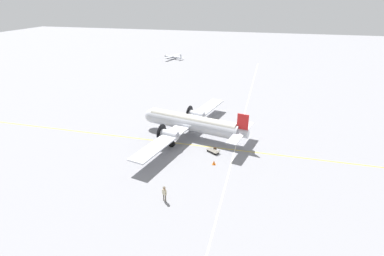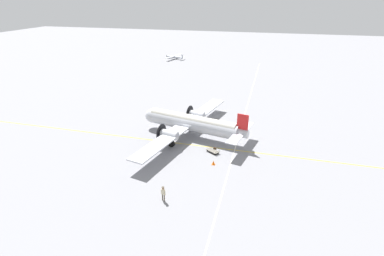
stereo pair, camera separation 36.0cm
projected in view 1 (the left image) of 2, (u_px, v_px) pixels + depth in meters
name	position (u px, v px, depth m)	size (l,w,h in m)	color
ground_plane	(192.00, 137.00, 48.54)	(300.00, 300.00, 0.00)	gray
apron_line_eastwest	(187.00, 144.00, 46.01)	(120.00, 0.16, 0.01)	gold
apron_line_northsouth	(237.00, 142.00, 46.88)	(0.16, 120.00, 0.01)	silver
airliner_main	(190.00, 123.00, 47.72)	(18.23, 26.86, 5.36)	silver
crew_foreground	(164.00, 192.00, 32.99)	(0.59, 0.38, 1.81)	#473D2D
suitcase_near_door	(215.00, 149.00, 44.00)	(0.47, 0.17, 0.61)	#47331E
baggage_cart	(213.00, 151.00, 43.56)	(2.11, 1.79, 0.56)	#6B665B
light_aircraft_distant	(173.00, 57.00, 106.28)	(7.19, 9.45, 1.86)	#B7BCC6
traffic_cone	(214.00, 163.00, 40.48)	(0.47, 0.47, 0.62)	orange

